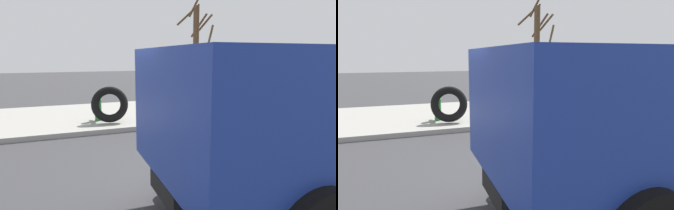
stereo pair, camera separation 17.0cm
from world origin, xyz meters
TOP-DOWN VIEW (x-y plane):
  - ground_plane at (0.00, 0.00)m, footprint 80.00×80.00m
  - sidewalk_curb at (0.00, 6.50)m, footprint 36.00×5.00m
  - fire_hydrant at (-0.96, 5.30)m, footprint 0.26×0.59m
  - loose_tire at (-0.64, 4.87)m, footprint 1.29×0.86m
  - bare_tree at (3.73, 7.39)m, footprint 1.58×1.58m

SIDE VIEW (x-z plane):
  - ground_plane at x=0.00m, z-range 0.00..0.00m
  - sidewalk_curb at x=0.00m, z-range 0.00..0.15m
  - fire_hydrant at x=-0.96m, z-range 0.18..0.98m
  - loose_tire at x=-0.64m, z-range 0.15..1.35m
  - bare_tree at x=3.73m, z-range -0.04..5.15m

